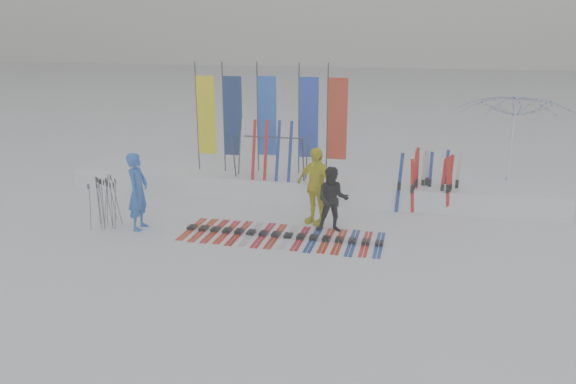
% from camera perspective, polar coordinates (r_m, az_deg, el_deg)
% --- Properties ---
extents(ground, '(120.00, 120.00, 0.00)m').
position_cam_1_polar(ground, '(12.15, -2.69, -6.54)').
color(ground, white).
rests_on(ground, ground).
extents(snow_bank, '(14.00, 1.60, 0.60)m').
position_cam_1_polar(snow_bank, '(16.28, 1.77, 0.58)').
color(snow_bank, white).
rests_on(snow_bank, ground).
extents(person_blue, '(0.49, 0.71, 1.88)m').
position_cam_1_polar(person_blue, '(13.95, -15.00, 0.05)').
color(person_blue, blue).
rests_on(person_blue, ground).
extents(person_black, '(0.85, 0.70, 1.59)m').
position_cam_1_polar(person_black, '(13.37, 4.56, -0.79)').
color(person_black, black).
rests_on(person_black, ground).
extents(person_yellow, '(1.23, 0.94, 1.94)m').
position_cam_1_polar(person_yellow, '(13.87, 2.82, 0.63)').
color(person_yellow, yellow).
rests_on(person_yellow, ground).
extents(tent_canopy, '(3.49, 3.55, 3.00)m').
position_cam_1_polar(tent_canopy, '(17.47, 21.81, 4.55)').
color(tent_canopy, white).
rests_on(tent_canopy, ground).
extents(ski_row, '(4.70, 1.70, 0.07)m').
position_cam_1_polar(ski_row, '(13.21, -0.63, -4.44)').
color(ski_row, red).
rests_on(ski_row, ground).
extents(pole_cluster, '(0.66, 0.83, 1.25)m').
position_cam_1_polar(pole_cluster, '(14.43, -18.06, -1.06)').
color(pole_cluster, '#595B60').
rests_on(pole_cluster, ground).
extents(feather_flags, '(4.44, 0.30, 3.20)m').
position_cam_1_polar(feather_flags, '(16.33, -1.97, 7.61)').
color(feather_flags, '#383A3F').
rests_on(feather_flags, ground).
extents(ski_rack, '(2.04, 0.80, 1.23)m').
position_cam_1_polar(ski_rack, '(15.85, -1.80, 4.18)').
color(ski_rack, '#383A3F').
rests_on(ski_rack, ground).
extents(upright_skis, '(1.58, 1.04, 1.70)m').
position_cam_1_polar(upright_skis, '(15.45, 14.34, 1.05)').
color(upright_skis, red).
rests_on(upright_skis, ground).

